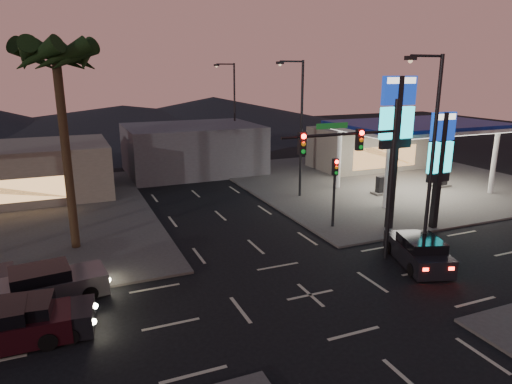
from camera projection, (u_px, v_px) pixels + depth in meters
name	position (u px, v px, depth m)	size (l,w,h in m)	color
ground	(310.00, 295.00, 19.45)	(140.00, 140.00, 0.00)	black
corner_lot_ne	(380.00, 180.00, 39.70)	(24.00, 24.00, 0.12)	#47443F
gas_station	(418.00, 127.00, 34.85)	(12.20, 8.20, 5.47)	silver
convenience_store	(366.00, 148.00, 44.40)	(10.00, 6.00, 4.00)	#726B5B
pylon_sign_tall	(397.00, 123.00, 25.90)	(2.20, 0.35, 9.00)	black
pylon_sign_short	(440.00, 153.00, 26.40)	(1.60, 0.35, 7.00)	black
traffic_signal_mast	(363.00, 160.00, 21.29)	(6.10, 0.39, 8.00)	black
pedestal_signal	(335.00, 181.00, 26.98)	(0.32, 0.39, 4.30)	black
streetlight_near	(430.00, 149.00, 21.43)	(2.14, 0.25, 10.00)	black
streetlight_mid	(299.00, 121.00, 33.00)	(2.14, 0.25, 10.00)	black
streetlight_far	(233.00, 108.00, 45.46)	(2.14, 0.25, 10.00)	black
palm_a	(57.00, 67.00, 22.09)	(4.41, 4.41, 10.86)	black
building_far_mid	(192.00, 149.00, 42.78)	(12.00, 9.00, 4.40)	#4C4C51
hill_right	(214.00, 112.00, 77.86)	(50.00, 50.00, 5.00)	black
hill_center	(123.00, 118.00, 72.34)	(60.00, 60.00, 4.00)	black
car_lane_a_front	(28.00, 321.00, 16.18)	(4.56, 2.30, 1.44)	black
car_lane_a_mid	(1.00, 328.00, 15.69)	(4.57, 1.98, 1.48)	black
car_lane_b_front	(48.00, 285.00, 18.82)	(4.75, 2.39, 1.50)	#515153
suv_station	(418.00, 251.00, 22.40)	(3.11, 4.73, 1.47)	black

